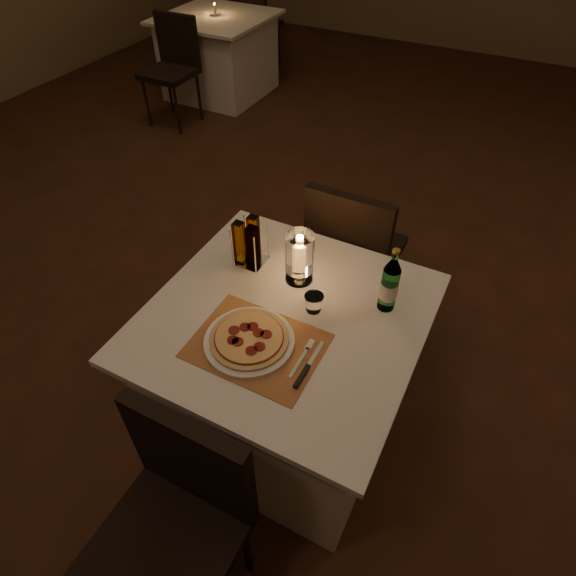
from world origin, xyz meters
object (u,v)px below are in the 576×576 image
at_px(main_table, 286,373).
at_px(hurricane_candle, 300,254).
at_px(chair_near, 178,509).
at_px(pizza, 249,338).
at_px(water_bottle, 389,285).
at_px(neighbor_table_left, 219,56).
at_px(plate, 249,341).
at_px(chair_far, 352,247).
at_px(tumbler, 314,303).

distance_m(main_table, hurricane_candle, 0.53).
xyz_separation_m(chair_near, pizza, (-0.05, 0.53, 0.22)).
distance_m(main_table, chair_near, 0.74).
relative_size(water_bottle, neighbor_table_left, 0.28).
bearing_deg(main_table, plate, -105.52).
xyz_separation_m(plate, hurricane_candle, (0.01, 0.38, 0.12)).
xyz_separation_m(chair_far, plate, (-0.05, -0.89, 0.20)).
bearing_deg(tumbler, pizza, -118.05).
distance_m(main_table, neighbor_table_left, 3.95).
bearing_deg(plate, tumbler, 61.94).
bearing_deg(neighbor_table_left, chair_near, -58.22).
bearing_deg(tumbler, chair_near, -96.03).
relative_size(plate, neighbor_table_left, 0.32).
distance_m(pizza, neighbor_table_left, 4.09).
height_order(chair_near, hurricane_candle, hurricane_candle).
relative_size(pizza, tumbler, 3.84).
xyz_separation_m(main_table, hurricane_candle, (-0.04, 0.20, 0.49)).
relative_size(chair_far, tumbler, 12.36).
xyz_separation_m(pizza, hurricane_candle, (0.01, 0.38, 0.10)).
relative_size(water_bottle, hurricane_candle, 1.27).
distance_m(chair_far, plate, 0.92).
bearing_deg(pizza, chair_far, 86.80).
bearing_deg(plate, hurricane_candle, 88.77).
bearing_deg(plate, neighbor_table_left, 125.14).
relative_size(main_table, tumbler, 13.73).
relative_size(chair_far, plate, 2.81).
bearing_deg(water_bottle, tumbler, -149.18).
distance_m(water_bottle, neighbor_table_left, 4.02).
relative_size(chair_near, plate, 2.81).
relative_size(chair_far, hurricane_candle, 4.11).
relative_size(plate, tumbler, 4.39).
height_order(chair_near, chair_far, same).
distance_m(main_table, plate, 0.42).
xyz_separation_m(main_table, water_bottle, (0.32, 0.21, 0.48)).
relative_size(tumbler, neighbor_table_left, 0.07).
xyz_separation_m(plate, water_bottle, (0.37, 0.39, 0.10)).
relative_size(tumbler, hurricane_candle, 0.33).
xyz_separation_m(hurricane_candle, neighbor_table_left, (-2.35, 2.95, -0.49)).
height_order(main_table, chair_far, chair_far).
relative_size(plate, pizza, 1.14).
relative_size(chair_near, pizza, 3.21).
bearing_deg(chair_near, hurricane_candle, 92.63).
bearing_deg(neighbor_table_left, tumbler, -51.20).
height_order(tumbler, neighbor_table_left, tumbler).
xyz_separation_m(chair_near, neighbor_table_left, (-2.39, 3.86, -0.18)).
height_order(chair_near, pizza, chair_near).
bearing_deg(chair_near, neighbor_table_left, 121.78).
height_order(tumbler, water_bottle, water_bottle).
height_order(chair_near, neighbor_table_left, chair_near).
xyz_separation_m(tumbler, neighbor_table_left, (-2.47, 3.08, -0.40)).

